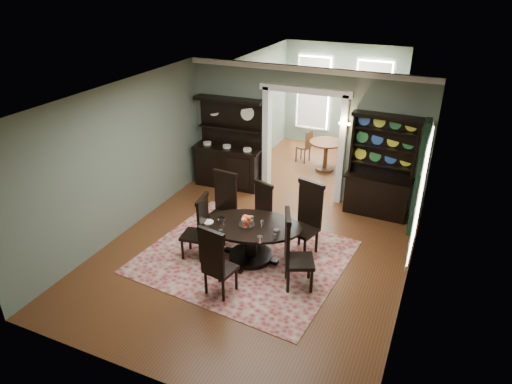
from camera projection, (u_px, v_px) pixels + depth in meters
room at (249, 182)px, 7.80m from camera, size 5.51×6.01×3.01m
parlor at (334, 105)px, 12.33m from camera, size 3.51×3.50×3.01m
doorway_trim at (304, 129)px, 10.21m from camera, size 2.08×0.25×2.57m
right_window at (419, 187)px, 7.55m from camera, size 0.15×1.47×2.12m
wall_sconce at (345, 124)px, 9.62m from camera, size 0.27×0.21×0.21m
rug at (244, 256)px, 8.54m from camera, size 3.82×3.42×0.01m
dining_table at (251, 235)px, 8.28m from camera, size 2.07×2.07×0.72m
centerpiece at (246, 223)px, 8.10m from camera, size 1.48×0.95×0.24m
chair_far_left at (223, 204)px, 8.89m from camera, size 0.56×0.53×1.38m
chair_far_mid at (261, 210)px, 8.87m from camera, size 0.56×0.54×1.19m
chair_far_right at (307, 216)px, 8.41m from camera, size 0.64×0.62×1.42m
chair_end_left at (199, 226)px, 8.26m from camera, size 0.50×0.52×1.26m
chair_end_right at (293, 249)px, 7.46m from camera, size 0.66×0.67×1.40m
chair_near at (216, 261)px, 7.25m from camera, size 0.55×0.53×1.29m
sideboard at (229, 156)px, 11.03m from camera, size 1.68×0.68×2.17m
welsh_dresser at (379, 180)px, 9.72m from camera, size 1.43×0.56×2.21m
parlor_table at (326, 152)px, 11.94m from camera, size 0.87×0.87×0.80m
parlor_chair_left at (305, 145)px, 12.47m from camera, size 0.41×0.40×0.91m
parlor_chair_right at (344, 152)px, 11.92m from camera, size 0.43×0.42×0.96m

